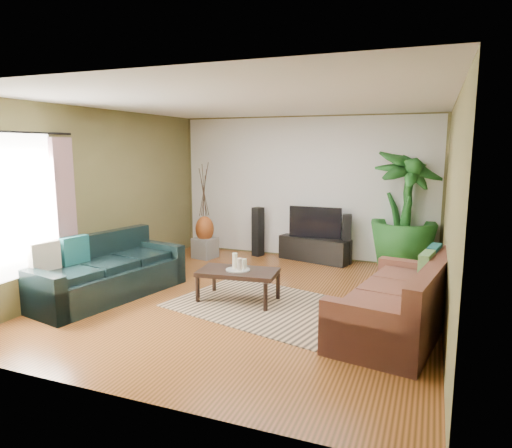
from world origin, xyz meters
The scene contains 27 objects.
floor centered at (0.00, 0.00, 0.00)m, with size 5.50×5.50×0.00m, color #9E5329.
ceiling centered at (0.00, 0.00, 2.70)m, with size 5.50×5.50×0.00m, color white.
wall_back centered at (0.00, 2.75, 1.35)m, with size 5.00×5.00×0.00m, color brown.
wall_front centered at (0.00, -2.75, 1.35)m, with size 5.00×5.00×0.00m, color brown.
wall_left centered at (-2.50, 0.00, 1.35)m, with size 5.50×5.50×0.00m, color brown.
wall_right centered at (2.50, 0.00, 1.35)m, with size 5.50×5.50×0.00m, color brown.
backwall_panel centered at (0.00, 2.74, 1.35)m, with size 4.90×4.90×0.00m, color white.
window_pane centered at (-2.48, -1.60, 1.40)m, with size 1.80×1.80×0.00m, color white.
curtain_far centered at (-2.43, -0.85, 1.15)m, with size 0.08×0.35×2.20m, color gray.
curtain_rod centered at (-2.43, -1.60, 2.30)m, with size 0.03×0.03×1.90m, color black.
sofa_left centered at (-1.99, -0.59, 0.42)m, with size 2.25×0.97×0.85m, color black.
sofa_right centered at (1.97, -0.36, 0.42)m, with size 2.21×0.99×0.85m, color brown.
area_rug centered at (0.29, -0.17, 0.01)m, with size 2.43×1.72×0.01m, color tan.
coffee_table centered at (-0.15, -0.11, 0.22)m, with size 1.08×0.59×0.44m, color black.
candle_tray centered at (-0.15, -0.11, 0.45)m, with size 0.33×0.33×0.01m, color gray.
candle_tall centered at (-0.21, -0.08, 0.56)m, with size 0.07×0.07×0.22m, color beige.
candle_mid centered at (-0.11, -0.15, 0.54)m, with size 0.07×0.07×0.17m, color beige.
candle_short centered at (-0.08, -0.05, 0.52)m, with size 0.07×0.07×0.14m, color beige.
tv_stand centered at (0.28, 2.50, 0.22)m, with size 1.34×0.40×0.45m, color black.
television centered at (0.28, 2.50, 0.74)m, with size 0.98×0.05×0.58m, color black.
speaker_left centered at (-0.86, 2.50, 0.48)m, with size 0.17×0.19×0.96m, color black.
speaker_right centered at (0.88, 2.50, 0.46)m, with size 0.17×0.18×0.92m, color black.
potted_plant centered at (1.85, 2.50, 1.04)m, with size 1.17×1.17×2.09m, color #1B521C.
plant_pot centered at (1.85, 2.50, 0.15)m, with size 0.39×0.39×0.30m, color black.
pedestal centered at (-1.75, 1.97, 0.19)m, with size 0.39×0.39×0.39m, color gray.
vase centered at (-1.75, 1.97, 0.56)m, with size 0.35×0.35×0.50m, color brown.
side_table centered at (-1.99, 0.33, 0.24)m, with size 0.45×0.45×0.48m, color brown.
Camera 1 is at (2.31, -5.69, 2.12)m, focal length 32.00 mm.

